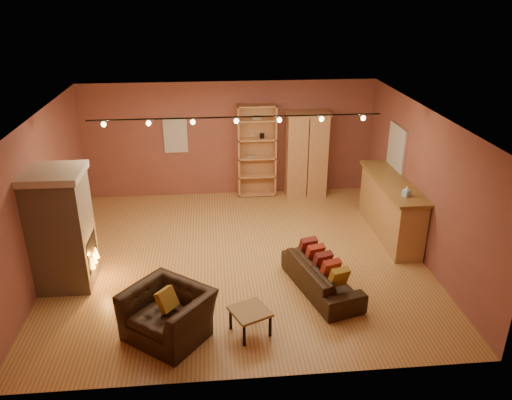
{
  "coord_description": "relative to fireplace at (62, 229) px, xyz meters",
  "views": [
    {
      "loc": [
        -0.47,
        -8.43,
        4.9
      ],
      "look_at": [
        0.35,
        0.2,
        1.11
      ],
      "focal_mm": 35.0,
      "sensor_mm": 36.0,
      "label": 1
    }
  ],
  "objects": [
    {
      "name": "loveseat",
      "position": [
        4.38,
        -0.65,
        -0.69
      ],
      "size": [
        1.01,
        1.89,
        0.76
      ],
      "rotation": [
        0.0,
        0.0,
        1.85
      ],
      "color": "black",
      "rests_on": "floor"
    },
    {
      "name": "floor",
      "position": [
        3.04,
        0.6,
        -1.06
      ],
      "size": [
        7.0,
        7.0,
        0.0
      ],
      "primitive_type": "plane",
      "color": "#9F6F38",
      "rests_on": "ground"
    },
    {
      "name": "track_rail",
      "position": [
        3.04,
        0.8,
        1.62
      ],
      "size": [
        5.2,
        0.09,
        0.13
      ],
      "color": "black",
      "rests_on": "ceiling"
    },
    {
      "name": "left_wall",
      "position": [
        -0.46,
        0.6,
        0.34
      ],
      "size": [
        0.02,
        6.5,
        2.8
      ],
      "primitive_type": "cube",
      "color": "brown",
      "rests_on": "floor"
    },
    {
      "name": "armoire",
      "position": [
        4.88,
        3.58,
        0.0
      ],
      "size": [
        1.04,
        0.6,
        2.11
      ],
      "color": "tan",
      "rests_on": "floor"
    },
    {
      "name": "armchair",
      "position": [
        1.85,
        -1.63,
        -0.55
      ],
      "size": [
        1.39,
        1.32,
        1.02
      ],
      "rotation": [
        0.0,
        0.0,
        -0.67
      ],
      "color": "black",
      "rests_on": "floor"
    },
    {
      "name": "bar_counter",
      "position": [
        6.24,
        1.27,
        -0.44
      ],
      "size": [
        0.67,
        2.55,
        1.22
      ],
      "color": "tan",
      "rests_on": "floor"
    },
    {
      "name": "bookcase",
      "position": [
        3.68,
        3.73,
        0.1
      ],
      "size": [
        0.93,
        0.36,
        2.28
      ],
      "color": "tan",
      "rests_on": "floor"
    },
    {
      "name": "coffee_table",
      "position": [
        3.07,
        -1.68,
        -0.72
      ],
      "size": [
        0.7,
        0.7,
        0.4
      ],
      "rotation": [
        0.0,
        0.0,
        0.42
      ],
      "color": "olive",
      "rests_on": "floor"
    },
    {
      "name": "right_window",
      "position": [
        6.51,
        2.0,
        0.59
      ],
      "size": [
        0.05,
        0.9,
        1.0
      ],
      "primitive_type": "cube",
      "color": "beige",
      "rests_on": "right_wall"
    },
    {
      "name": "right_wall",
      "position": [
        6.54,
        0.6,
        0.34
      ],
      "size": [
        0.02,
        6.5,
        2.8
      ],
      "primitive_type": "cube",
      "color": "brown",
      "rests_on": "floor"
    },
    {
      "name": "back_window",
      "position": [
        1.74,
        3.83,
        0.49
      ],
      "size": [
        0.56,
        0.04,
        0.86
      ],
      "primitive_type": "cube",
      "color": "beige",
      "rests_on": "back_wall"
    },
    {
      "name": "ceiling",
      "position": [
        3.04,
        0.6,
        1.74
      ],
      "size": [
        7.0,
        7.0,
        0.0
      ],
      "primitive_type": "plane",
      "rotation": [
        3.14,
        0.0,
        0.0
      ],
      "color": "brown",
      "rests_on": "back_wall"
    },
    {
      "name": "back_wall",
      "position": [
        3.04,
        3.85,
        0.34
      ],
      "size": [
        7.0,
        0.02,
        2.8
      ],
      "primitive_type": "cube",
      "color": "brown",
      "rests_on": "floor"
    },
    {
      "name": "tissue_box",
      "position": [
        6.19,
        0.47,
        0.25
      ],
      "size": [
        0.15,
        0.15,
        0.21
      ],
      "rotation": [
        0.0,
        0.0,
        0.42
      ],
      "color": "#8CBEE1",
      "rests_on": "bar_counter"
    },
    {
      "name": "fireplace",
      "position": [
        0.0,
        0.0,
        0.0
      ],
      "size": [
        1.01,
        0.98,
        2.12
      ],
      "color": "tan",
      "rests_on": "floor"
    }
  ]
}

